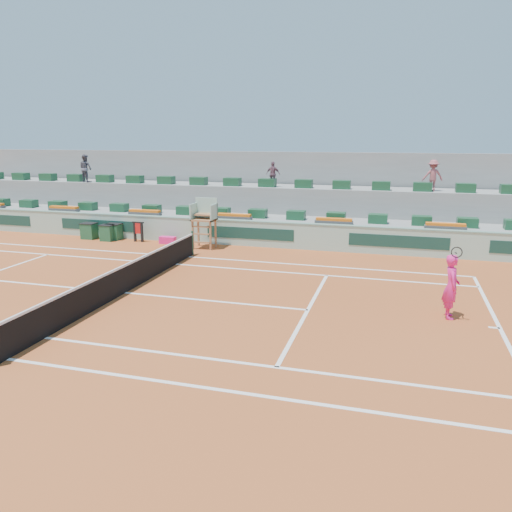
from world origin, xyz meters
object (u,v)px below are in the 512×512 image
(umpire_chair, at_px, (205,216))
(tennis_player, at_px, (451,286))
(drink_cooler_a, at_px, (114,232))
(player_bag, at_px, (168,240))

(umpire_chair, bearing_deg, tennis_player, -33.41)
(tennis_player, bearing_deg, umpire_chair, 146.59)
(tennis_player, bearing_deg, drink_cooler_a, 154.79)
(umpire_chair, bearing_deg, player_bag, 171.63)
(umpire_chair, xyz_separation_m, tennis_player, (10.56, -6.96, -0.57))
(umpire_chair, distance_m, drink_cooler_a, 5.45)
(player_bag, height_order, tennis_player, tennis_player)
(umpire_chair, relative_size, drink_cooler_a, 2.86)
(umpire_chair, bearing_deg, drink_cooler_a, 174.54)
(player_bag, height_order, drink_cooler_a, drink_cooler_a)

